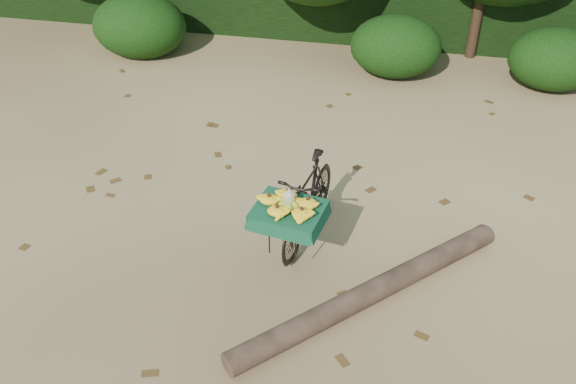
# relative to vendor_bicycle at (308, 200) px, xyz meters

# --- Properties ---
(ground) EXTENTS (80.00, 80.00, 0.00)m
(ground) POSITION_rel_vendor_bicycle_xyz_m (-0.85, 0.16, -0.48)
(ground) COLOR tan
(ground) RESTS_ON ground
(vendor_bicycle) EXTENTS (0.82, 1.73, 0.95)m
(vendor_bicycle) POSITION_rel_vendor_bicycle_xyz_m (0.00, 0.00, 0.00)
(vendor_bicycle) COLOR black
(vendor_bicycle) RESTS_ON ground
(fallen_log) EXTENTS (2.44, 2.46, 0.23)m
(fallen_log) POSITION_rel_vendor_bicycle_xyz_m (0.81, -0.87, -0.37)
(fallen_log) COLOR brown
(fallen_log) RESTS_ON ground
(bush_clumps) EXTENTS (8.80, 1.70, 0.90)m
(bush_clumps) POSITION_rel_vendor_bicycle_xyz_m (-0.35, 4.46, -0.03)
(bush_clumps) COLOR black
(bush_clumps) RESTS_ON ground
(leaf_litter) EXTENTS (7.00, 7.30, 0.01)m
(leaf_litter) POSITION_rel_vendor_bicycle_xyz_m (-0.85, 0.81, -0.48)
(leaf_litter) COLOR #493213
(leaf_litter) RESTS_ON ground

